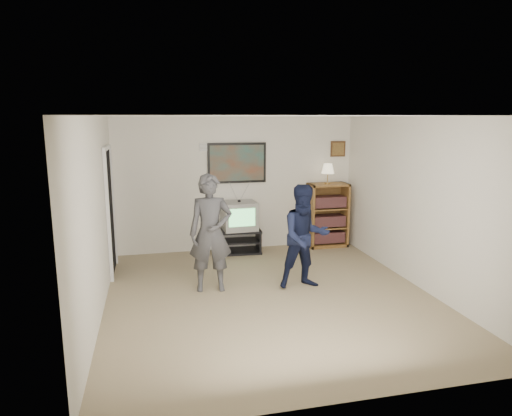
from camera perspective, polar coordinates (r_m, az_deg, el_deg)
name	(u,v)px	position (r m, az deg, el deg)	size (l,w,h in m)	color
room_shell	(265,205)	(6.51, 1.10, 0.34)	(4.51, 5.00, 2.51)	#8F765B
media_stand	(237,241)	(8.53, -2.41, -4.14)	(0.91, 0.54, 0.44)	black
crt_television	(239,216)	(8.42, -2.10, -0.97)	(0.62, 0.52, 0.52)	gray
bookshelf	(327,215)	(8.97, 8.91, -0.87)	(0.75, 0.43, 1.24)	brown
table_lamp	(328,174)	(8.83, 8.95, 4.28)	(0.24, 0.24, 0.39)	#FBECBE
person_tall	(211,233)	(6.58, -5.69, -3.14)	(0.62, 0.41, 1.71)	#3D3D40
person_short	(305,237)	(6.71, 6.14, -3.60)	(0.75, 0.58, 1.54)	black
controller_left	(209,209)	(6.68, -5.90, -0.07)	(0.03, 0.11, 0.03)	white
controller_right	(297,212)	(6.87, 5.15, -0.47)	(0.04, 0.12, 0.04)	white
poster	(237,163)	(8.51, -2.39, 5.64)	(1.10, 0.03, 0.75)	black
air_vent	(207,147)	(8.41, -6.13, 7.57)	(0.28, 0.02, 0.14)	white
small_picture	(338,149)	(9.08, 10.20, 7.29)	(0.30, 0.03, 0.30)	#332410
doorway	(110,212)	(7.63, -17.82, -0.49)	(0.03, 0.85, 2.00)	black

